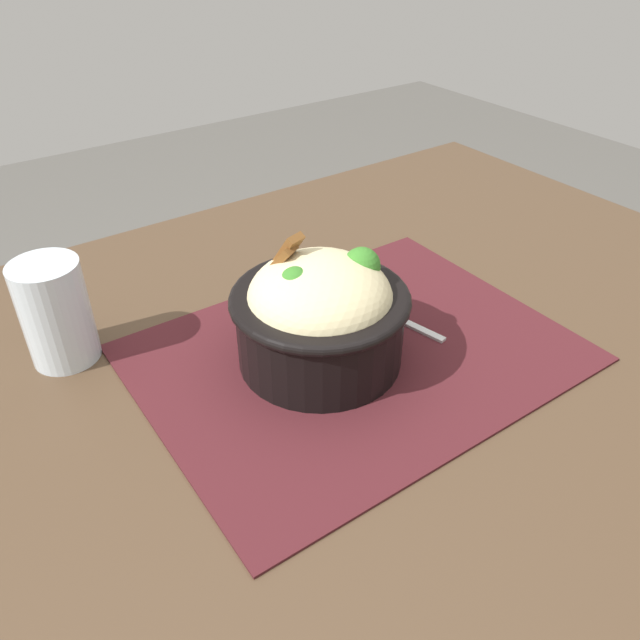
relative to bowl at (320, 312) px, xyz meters
The scene contains 5 objects.
table 0.13m from the bowl, 28.08° to the right, with size 1.21×0.84×0.75m.
placemat 0.07m from the bowl, 19.67° to the right, with size 0.45×0.34×0.00m, color #47191E.
bowl is the anchor object (origin of this frame).
fork 0.13m from the bowl, ahead, with size 0.04×0.12×0.00m.
drinking_glass 0.27m from the bowl, 143.15° to the left, with size 0.07×0.07×0.11m.
Camera 1 is at (-0.32, -0.42, 1.17)m, focal length 35.04 mm.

